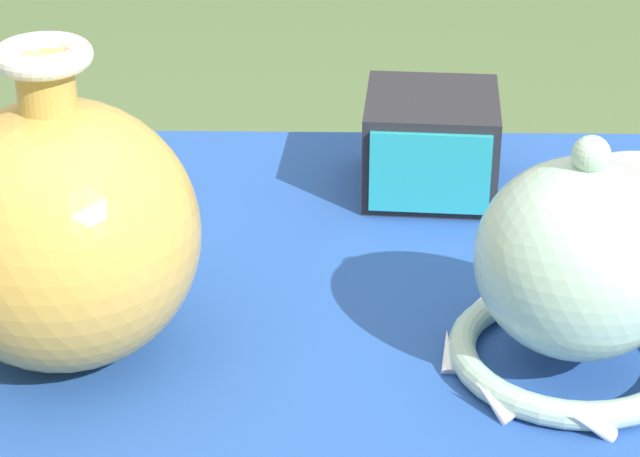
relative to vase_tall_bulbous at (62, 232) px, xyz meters
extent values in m
cube|color=olive|center=(0.12, 0.12, -0.13)|extent=(1.13, 0.64, 0.03)
cube|color=#234C9E|center=(0.12, 0.12, -0.11)|extent=(1.15, 0.66, 0.01)
ellipsoid|color=gold|center=(0.00, 0.00, 0.00)|extent=(0.21, 0.21, 0.21)
cylinder|color=gold|center=(0.00, 0.00, 0.12)|extent=(0.04, 0.04, 0.04)
torus|color=white|center=(0.00, 0.00, 0.14)|extent=(0.07, 0.07, 0.02)
torus|color=#A8CCB7|center=(0.39, -0.01, -0.10)|extent=(0.19, 0.19, 0.02)
ellipsoid|color=#A8CCB7|center=(0.39, -0.01, -0.01)|extent=(0.16, 0.16, 0.15)
sphere|color=#A8CCB7|center=(0.39, -0.01, 0.07)|extent=(0.03, 0.03, 0.03)
cone|color=white|center=(0.46, 0.05, -0.10)|extent=(0.04, 0.04, 0.03)
cone|color=white|center=(0.39, 0.08, -0.10)|extent=(0.04, 0.01, 0.03)
cone|color=white|center=(0.32, 0.05, -0.10)|extent=(0.04, 0.04, 0.03)
cone|color=white|center=(0.30, -0.01, -0.10)|extent=(0.01, 0.04, 0.03)
cone|color=white|center=(0.32, -0.08, -0.10)|extent=(0.04, 0.04, 0.03)
cone|color=white|center=(0.39, -0.11, -0.10)|extent=(0.04, 0.01, 0.03)
cube|color=#232328|center=(0.30, 0.31, -0.06)|extent=(0.14, 0.15, 0.10)
cube|color=teal|center=(0.30, 0.23, -0.06)|extent=(0.11, 0.01, 0.08)
camera|label=1|loc=(0.21, -0.83, 0.44)|focal=70.00mm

